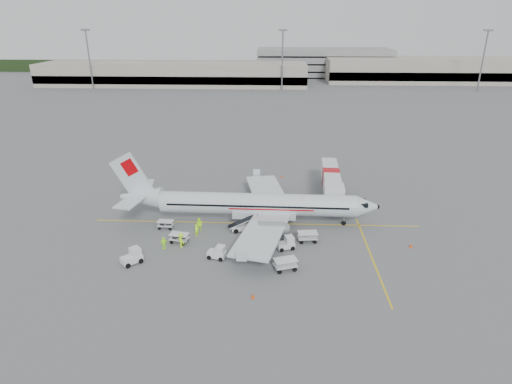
% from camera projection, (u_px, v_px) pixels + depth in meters
% --- Properties ---
extents(ground, '(360.00, 360.00, 0.00)m').
position_uv_depth(ground, '(255.00, 223.00, 58.23)').
color(ground, '#56595B').
extents(stripe_lead, '(44.00, 0.20, 0.01)m').
position_uv_depth(stripe_lead, '(255.00, 223.00, 58.23)').
color(stripe_lead, yellow).
rests_on(stripe_lead, ground).
extents(stripe_cross, '(0.20, 20.00, 0.01)m').
position_uv_depth(stripe_cross, '(371.00, 256.00, 50.26)').
color(stripe_cross, yellow).
rests_on(stripe_cross, ground).
extents(terminal_west, '(110.00, 22.00, 9.00)m').
position_uv_depth(terminal_west, '(174.00, 74.00, 178.50)').
color(terminal_west, gray).
rests_on(terminal_west, ground).
extents(terminal_east, '(90.00, 26.00, 10.00)m').
position_uv_depth(terminal_east, '(429.00, 70.00, 187.74)').
color(terminal_east, gray).
rests_on(terminal_east, ground).
extents(parking_garage, '(62.00, 24.00, 14.00)m').
position_uv_depth(parking_garage, '(323.00, 62.00, 202.70)').
color(parking_garage, slate).
rests_on(parking_garage, ground).
extents(treeline, '(300.00, 3.00, 6.00)m').
position_uv_depth(treeline, '(271.00, 67.00, 219.10)').
color(treeline, black).
rests_on(treeline, ground).
extents(mast_west, '(3.20, 1.20, 22.00)m').
position_uv_depth(mast_west, '(89.00, 60.00, 166.16)').
color(mast_west, slate).
rests_on(mast_west, ground).
extents(mast_center, '(3.20, 1.20, 22.00)m').
position_uv_depth(mast_center, '(282.00, 61.00, 163.12)').
color(mast_center, slate).
rests_on(mast_center, ground).
extents(mast_east, '(3.20, 1.20, 22.00)m').
position_uv_depth(mast_east, '(483.00, 62.00, 160.08)').
color(mast_east, slate).
rests_on(mast_east, ground).
extents(aircraft, '(35.02, 27.70, 9.52)m').
position_uv_depth(aircraft, '(258.00, 190.00, 56.64)').
color(aircraft, silver).
rests_on(aircraft, ground).
extents(jet_bridge, '(4.10, 17.00, 4.42)m').
position_uv_depth(jet_bridge, '(330.00, 183.00, 66.16)').
color(jet_bridge, silver).
rests_on(jet_bridge, ground).
extents(belt_loader, '(5.10, 3.03, 2.60)m').
position_uv_depth(belt_loader, '(245.00, 221.00, 55.95)').
color(belt_loader, silver).
rests_on(belt_loader, ground).
extents(tug_fore, '(2.36, 1.81, 1.61)m').
position_uv_depth(tug_fore, '(286.00, 243.00, 51.48)').
color(tug_fore, silver).
rests_on(tug_fore, ground).
extents(tug_mid, '(2.33, 1.68, 1.62)m').
position_uv_depth(tug_mid, '(217.00, 252.00, 49.50)').
color(tug_mid, silver).
rests_on(tug_mid, ground).
extents(tug_aft, '(2.59, 2.54, 1.78)m').
position_uv_depth(tug_aft, '(131.00, 256.00, 48.38)').
color(tug_aft, silver).
rests_on(tug_aft, ground).
extents(cart_loaded_a, '(2.14, 1.35, 1.08)m').
position_uv_depth(cart_loaded_a, '(166.00, 225.00, 56.66)').
color(cart_loaded_a, silver).
rests_on(cart_loaded_a, ground).
extents(cart_loaded_b, '(2.53, 1.81, 1.20)m').
position_uv_depth(cart_loaded_b, '(179.00, 238.00, 53.04)').
color(cart_loaded_b, silver).
rests_on(cart_loaded_b, ground).
extents(cart_empty_a, '(2.87, 2.22, 1.32)m').
position_uv_depth(cart_empty_a, '(285.00, 264.00, 47.24)').
color(cart_empty_a, silver).
rests_on(cart_empty_a, ground).
extents(cart_empty_b, '(2.57, 1.69, 1.27)m').
position_uv_depth(cart_empty_b, '(308.00, 237.00, 53.27)').
color(cart_empty_b, silver).
rests_on(cart_empty_b, ground).
extents(cone_nose, '(0.37, 0.37, 0.60)m').
position_uv_depth(cone_nose, '(411.00, 245.00, 51.98)').
color(cone_nose, '#E0460E').
rests_on(cone_nose, ground).
extents(cone_port, '(0.37, 0.37, 0.60)m').
position_uv_depth(cone_port, '(282.00, 176.00, 74.88)').
color(cone_port, '#E0460E').
rests_on(cone_port, ground).
extents(cone_stbd, '(0.35, 0.35, 0.57)m').
position_uv_depth(cone_stbd, '(253.00, 296.00, 42.56)').
color(cone_stbd, '#E0460E').
rests_on(cone_stbd, ground).
extents(crew_a, '(0.69, 0.73, 1.67)m').
position_uv_depth(crew_a, '(197.00, 230.00, 54.45)').
color(crew_a, '#B1FB15').
rests_on(crew_a, ground).
extents(crew_b, '(1.08, 0.97, 1.82)m').
position_uv_depth(crew_b, '(199.00, 225.00, 55.84)').
color(crew_b, '#B1FB15').
rests_on(crew_b, ground).
extents(crew_c, '(1.30, 1.37, 1.86)m').
position_uv_depth(crew_c, '(181.00, 240.00, 51.81)').
color(crew_c, '#B1FB15').
rests_on(crew_c, ground).
extents(crew_d, '(1.02, 0.87, 1.64)m').
position_uv_depth(crew_d, '(164.00, 243.00, 51.42)').
color(crew_d, '#B1FB15').
rests_on(crew_d, ground).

